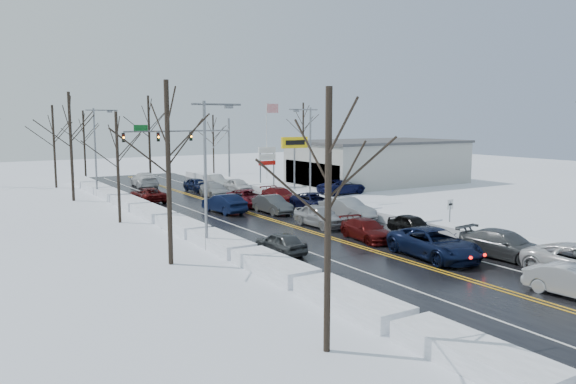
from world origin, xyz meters
TOP-DOWN VIEW (x-y plane):
  - ground at (0.00, 0.00)m, footprint 160.00×160.00m
  - road_surface at (0.00, 2.00)m, footprint 14.00×84.00m
  - snow_bank_left at (-7.60, 2.00)m, footprint 1.95×72.00m
  - snow_bank_right at (7.60, 2.00)m, footprint 1.95×72.00m
  - traffic_signal_mast at (3.45, 27.99)m, footprint 13.28×0.39m
  - tires_plus_sign at (10.50, 15.99)m, footprint 3.20×0.34m
  - used_vehicles_sign at (10.50, 22.00)m, footprint 2.20×0.22m
  - speed_limit_sign at (8.20, -8.00)m, footprint 0.55×0.09m
  - flagpole at (15.17, 30.00)m, footprint 1.87×1.20m
  - dealership_building at (23.98, 18.00)m, footprint 20.40×12.40m
  - streetlight_ne at (8.30, 10.00)m, footprint 3.20×0.25m
  - streetlight_sw at (-8.30, -4.00)m, footprint 3.20×0.25m
  - streetlight_nw at (-8.30, 24.00)m, footprint 3.20×0.25m
  - tree_left_a at (-11.00, -20.00)m, footprint 3.60×3.60m
  - tree_left_b at (-11.50, -6.00)m, footprint 4.00×4.00m
  - tree_left_c at (-10.50, 8.00)m, footprint 3.40×3.40m
  - tree_left_d at (-11.20, 22.00)m, footprint 4.20×4.20m
  - tree_left_e at (-10.80, 34.00)m, footprint 3.80×3.80m
  - tree_far_b at (-6.00, 41.00)m, footprint 3.60×3.60m
  - tree_far_c at (2.00, 39.00)m, footprint 4.40×4.40m
  - tree_far_d at (12.00, 40.50)m, footprint 3.40×3.40m
  - tree_far_e at (28.00, 41.00)m, footprint 4.20×4.20m
  - queued_car_1 at (1.84, -21.10)m, footprint 1.98×4.47m
  - queued_car_2 at (1.84, -12.68)m, footprint 3.39×6.36m
  - queued_car_3 at (1.66, -6.89)m, footprint 2.48×4.92m
  - queued_car_4 at (1.68, -1.43)m, footprint 2.08×4.86m
  - queued_car_5 at (1.65, 5.53)m, footprint 1.65×4.59m
  - queued_car_6 at (1.74, 10.06)m, footprint 2.49×5.40m
  - queued_car_7 at (1.62, 17.21)m, footprint 2.29×5.08m
  - queued_car_8 at (1.84, 22.30)m, footprint 2.04×4.44m
  - queued_car_11 at (5.20, -14.84)m, footprint 2.78×5.69m
  - queued_car_12 at (5.32, -7.30)m, footprint 2.04×4.24m
  - queued_car_13 at (5.22, -0.13)m, footprint 2.17×5.31m
  - queued_car_14 at (5.44, 4.65)m, footprint 3.06×5.80m
  - queued_car_15 at (5.10, 9.98)m, footprint 2.14×5.10m
  - queued_car_16 at (5.12, 18.82)m, footprint 1.92×4.55m
  - queued_car_17 at (5.15, 24.75)m, footprint 1.85×4.54m
  - oncoming_car_0 at (-1.72, 7.89)m, footprint 2.20×5.05m
  - oncoming_car_1 at (-5.32, 17.36)m, footprint 2.56×5.15m
  - oncoming_car_2 at (-1.88, 29.37)m, footprint 2.89×6.11m
  - oncoming_car_3 at (-5.14, -7.13)m, footprint 1.80×3.97m
  - parked_car_0 at (14.10, 12.25)m, footprint 5.70×3.02m
  - parked_car_1 at (17.04, 16.38)m, footprint 2.19×5.17m
  - parked_car_2 at (15.09, 22.46)m, footprint 2.13×4.54m

SIDE VIEW (x-z plane):
  - ground at x=0.00m, z-range 0.00..0.00m
  - snow_bank_left at x=-7.60m, z-range -0.38..0.38m
  - snow_bank_right at x=7.60m, z-range -0.38..0.38m
  - queued_car_1 at x=1.84m, z-range -0.71..0.71m
  - queued_car_2 at x=1.84m, z-range -0.85..0.85m
  - queued_car_3 at x=1.66m, z-range -0.68..0.68m
  - queued_car_4 at x=1.68m, z-range -0.82..0.82m
  - queued_car_5 at x=1.65m, z-range -0.75..0.75m
  - queued_car_6 at x=1.74m, z-range -0.75..0.75m
  - queued_car_7 at x=1.62m, z-range -0.72..0.72m
  - queued_car_8 at x=1.84m, z-range -0.74..0.74m
  - queued_car_11 at x=5.20m, z-range -0.80..0.80m
  - queued_car_12 at x=5.32m, z-range -0.70..0.70m
  - queued_car_13 at x=5.22m, z-range -0.86..0.86m
  - queued_car_14 at x=5.44m, z-range -0.78..0.78m
  - queued_car_15 at x=5.10m, z-range -0.74..0.74m
  - queued_car_16 at x=5.12m, z-range -0.77..0.77m
  - queued_car_17 at x=5.15m, z-range -0.73..0.73m
  - oncoming_car_0 at x=-1.72m, z-range -0.81..0.81m
  - oncoming_car_1 at x=-5.32m, z-range -0.70..0.70m
  - oncoming_car_2 at x=-1.88m, z-range -0.86..0.86m
  - oncoming_car_3 at x=-5.14m, z-range -0.66..0.66m
  - parked_car_0 at x=14.10m, z-range -0.76..0.76m
  - parked_car_1 at x=17.04m, z-range -0.74..0.74m
  - parked_car_2 at x=15.09m, z-range -0.75..0.75m
  - road_surface at x=0.00m, z-range 0.00..0.01m
  - speed_limit_sign at x=8.20m, z-range 0.46..2.81m
  - dealership_building at x=23.98m, z-range 0.01..5.31m
  - used_vehicles_sign at x=10.50m, z-range 0.99..5.64m
  - tires_plus_sign at x=10.50m, z-range 1.99..7.99m
  - streetlight_ne at x=8.30m, z-range 0.81..9.81m
  - streetlight_sw at x=-8.30m, z-range 0.81..9.81m
  - streetlight_nw at x=-8.30m, z-range 0.81..9.81m
  - traffic_signal_mast at x=3.45m, z-range 1.48..9.48m
  - flagpole at x=15.17m, z-range 0.93..10.93m
  - tree_left_c at x=-10.50m, z-range 1.69..10.19m
  - tree_far_d at x=12.00m, z-range 1.69..10.19m
  - tree_left_a at x=-11.00m, z-range 1.79..10.79m
  - tree_far_b at x=-6.00m, z-range 1.79..10.79m
  - tree_left_e at x=-10.80m, z-range 1.89..11.39m
  - tree_left_b at x=-11.50m, z-range 1.99..11.99m
  - tree_left_d at x=-11.20m, z-range 2.08..12.58m
  - tree_far_e at x=28.00m, z-range 2.08..12.58m
  - tree_far_c at x=2.00m, z-range 2.18..13.18m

